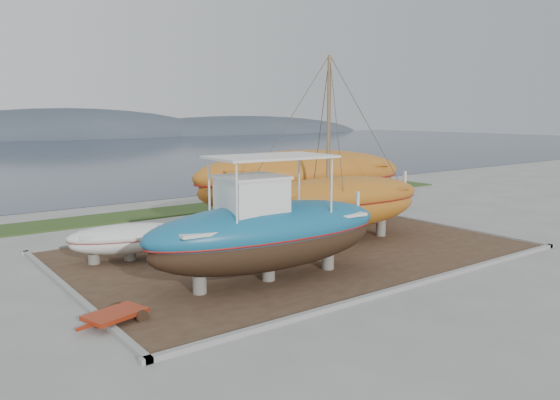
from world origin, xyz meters
TOP-DOWN VIEW (x-y plane):
  - ground at (0.00, 0.00)m, footprint 140.00×140.00m
  - dirt_patch at (0.00, 4.00)m, footprint 18.00×12.00m
  - curb_frame at (0.00, 4.00)m, footprint 18.60×12.60m
  - grass_strip at (0.00, 15.50)m, footprint 44.00×3.00m
  - blue_caique at (-3.31, 1.22)m, footprint 9.01×3.38m
  - white_dinghy at (-6.10, 6.51)m, footprint 4.89×2.86m
  - orange_sailboat at (2.36, 4.03)m, footprint 9.09×3.81m
  - orange_bare_hull at (3.31, 7.55)m, footprint 11.82×5.49m
  - red_trailer at (-8.84, 0.68)m, footprint 2.58×1.76m

SIDE VIEW (x-z plane):
  - ground at x=0.00m, z-range 0.00..0.00m
  - dirt_patch at x=0.00m, z-range 0.00..0.06m
  - grass_strip at x=0.00m, z-range 0.00..0.08m
  - curb_frame at x=0.00m, z-range 0.00..0.15m
  - red_trailer at x=-8.84m, z-range 0.00..0.33m
  - white_dinghy at x=-6.10m, z-range 0.06..1.44m
  - orange_bare_hull at x=3.31m, z-range 0.06..3.79m
  - blue_caique at x=-3.31m, z-range 0.06..4.31m
  - orange_sailboat at x=2.36m, z-range 0.06..8.09m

